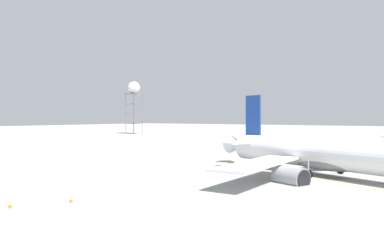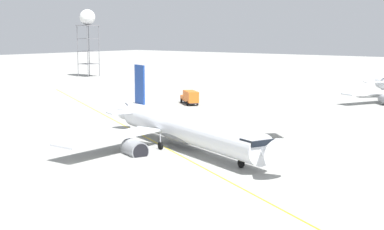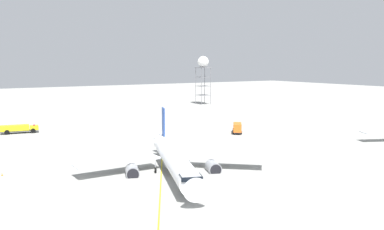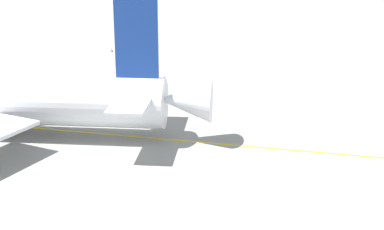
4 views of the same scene
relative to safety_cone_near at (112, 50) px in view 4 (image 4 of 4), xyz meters
name	(u,v)px [view 4 (image 4 of 4)]	position (x,y,z in m)	size (l,w,h in m)	color
safety_cone_near	(112,50)	(0.00, 0.00, 0.00)	(0.36, 0.36, 0.55)	orange
safety_cone_mid	(126,43)	(-4.28, 2.46, 0.00)	(0.36, 0.36, 0.55)	orange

